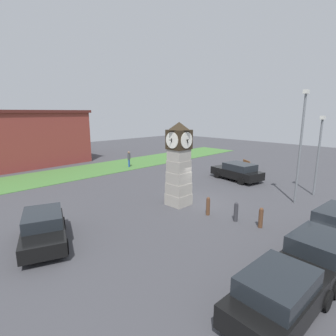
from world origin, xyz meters
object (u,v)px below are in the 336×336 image
Objects in this scene: car_far_lot at (43,228)px; clock_tower at (179,165)px; car_near_tower at (320,253)px; pedestrian_near_bench at (129,158)px; bollard_mid_row at (236,212)px; street_lamp_near_road at (319,150)px; bollard_far_row at (208,206)px; bench at (245,164)px; car_silver_hatch at (237,171)px; pedestrian_crossing_lot at (178,163)px; bollard_near_tower at (261,217)px; street_lamp_far_side at (301,141)px; car_navy_sedan at (280,294)px.

clock_tower is at bearing -5.75° from car_far_lot.
pedestrian_near_bench reaches higher than car_near_tower.
clock_tower is 4.52m from bollard_mid_row.
bollard_mid_row is at bearing 169.27° from street_lamp_near_road.
bollard_far_row is 9.38m from street_lamp_near_road.
clock_tower is 3.29× the size of bench.
clock_tower reaches higher than bollard_mid_row.
bollard_far_row is at bearing -159.83° from car_silver_hatch.
pedestrian_crossing_lot is at bearing 58.01° from bollard_mid_row.
street_lamp_near_road is at bearing -78.44° from pedestrian_near_bench.
pedestrian_crossing_lot is at bearing -68.46° from pedestrian_near_bench.
bollard_near_tower is 0.63× the size of pedestrian_near_bench.
street_lamp_near_road is at bearing -7.66° from street_lamp_far_side.
clock_tower is 8.48m from car_silver_hatch.
street_lamp_far_side reaches higher than bollard_near_tower.
pedestrian_crossing_lot reaches higher than bollard_far_row.
bench is at bearing -33.13° from pedestrian_crossing_lot.
pedestrian_crossing_lot is (6.95, 8.93, 0.39)m from bollard_far_row.
street_lamp_near_road is (16.42, -6.35, 2.56)m from car_far_lot.
bollard_near_tower is 0.26× the size of car_navy_sedan.
bench is at bearing 46.59° from street_lamp_far_side.
bollard_far_row is 13.96m from bench.
street_lamp_far_side is (13.77, -5.99, 3.37)m from car_far_lot.
pedestrian_crossing_lot reaches higher than bollard_near_tower.
street_lamp_far_side is (10.58, 3.38, 3.33)m from car_navy_sedan.
bollard_near_tower is at bearing -104.07° from pedestrian_near_bench.
pedestrian_near_bench is (-8.19, 9.27, 0.46)m from bench.
car_navy_sedan is 0.87× the size of car_silver_hatch.
street_lamp_near_road is at bearing 17.55° from car_near_tower.
bollard_far_row is at bearing -127.91° from pedestrian_crossing_lot.
car_silver_hatch is (7.77, 6.00, 0.22)m from bollard_near_tower.
bollard_mid_row is 16.44m from pedestrian_near_bench.
clock_tower is 4.87× the size of bollard_near_tower.
bollard_mid_row is 1.64m from bollard_far_row.
car_navy_sedan is 11.60m from street_lamp_far_side.
car_navy_sedan is 2.41× the size of pedestrian_near_bench.
car_far_lot is at bearing 150.08° from bollard_mid_row.
street_lamp_near_road is (9.96, 3.15, 2.51)m from car_near_tower.
clock_tower is at bearing -112.08° from pedestrian_near_bench.
bollard_far_row is at bearing 76.10° from car_near_tower.
car_near_tower reaches higher than bollard_mid_row.
bollard_far_row reaches higher than bollard_mid_row.
car_navy_sedan is (-4.82, -6.15, 0.22)m from bollard_far_row.
pedestrian_near_bench is at bearing 71.11° from bollard_far_row.
bollard_far_row is at bearing 103.18° from bollard_mid_row.
car_near_tower is at bearing -119.22° from pedestrian_crossing_lot.
bollard_near_tower is 0.66× the size of pedestrian_crossing_lot.
car_silver_hatch is 11.68m from pedestrian_near_bench.
pedestrian_near_bench reaches higher than car_silver_hatch.
pedestrian_crossing_lot is at bearing 84.22° from street_lamp_far_side.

